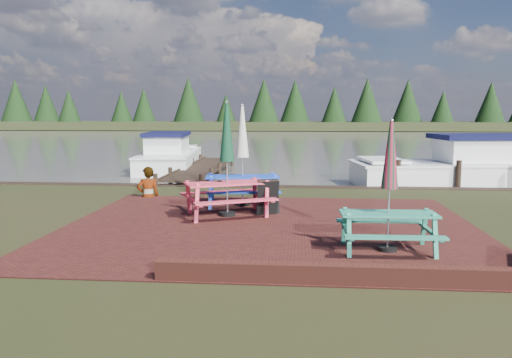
{
  "coord_description": "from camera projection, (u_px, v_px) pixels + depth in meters",
  "views": [
    {
      "loc": [
        0.6,
        -9.69,
        2.5
      ],
      "look_at": [
        -0.34,
        1.46,
        1.0
      ],
      "focal_mm": 35.0,
      "sensor_mm": 36.0,
      "label": 1
    }
  ],
  "objects": [
    {
      "name": "ground",
      "position": [
        267.0,
        238.0,
        9.96
      ],
      "size": [
        120.0,
        120.0,
        0.0
      ],
      "primitive_type": "plane",
      "color": "black",
      "rests_on": "ground"
    },
    {
      "name": "paving",
      "position": [
        270.0,
        227.0,
        10.94
      ],
      "size": [
        9.0,
        7.5,
        0.02
      ],
      "primitive_type": "cube",
      "color": "#3A1612",
      "rests_on": "ground"
    },
    {
      "name": "brick_wall",
      "position": [
        401.0,
        272.0,
        7.37
      ],
      "size": [
        6.21,
        1.79,
        0.3
      ],
      "color": "#4C1E16",
      "rests_on": "ground"
    },
    {
      "name": "water",
      "position": [
        292.0,
        139.0,
        46.5
      ],
      "size": [
        120.0,
        60.0,
        0.02
      ],
      "primitive_type": "cube",
      "color": "#424038",
      "rests_on": "ground"
    },
    {
      "name": "far_treeline",
      "position": [
        295.0,
        107.0,
        74.7
      ],
      "size": [
        120.0,
        10.0,
        8.1
      ],
      "color": "black",
      "rests_on": "ground"
    },
    {
      "name": "picnic_table_teal",
      "position": [
        389.0,
        207.0,
        8.9
      ],
      "size": [
        1.74,
        1.55,
        2.36
      ],
      "rotation": [
        0.0,
        0.0,
        0.03
      ],
      "color": "#2A876C",
      "rests_on": "ground"
    },
    {
      "name": "picnic_table_red",
      "position": [
        227.0,
        177.0,
        11.94
      ],
      "size": [
        2.52,
        2.41,
        2.74
      ],
      "rotation": [
        0.0,
        0.0,
        0.43
      ],
      "color": "#D8374D",
      "rests_on": "ground"
    },
    {
      "name": "picnic_table_blue",
      "position": [
        242.0,
        171.0,
        13.29
      ],
      "size": [
        2.14,
        1.96,
        2.69
      ],
      "rotation": [
        0.0,
        0.0,
        0.13
      ],
      "color": "#193FBC",
      "rests_on": "ground"
    },
    {
      "name": "chalkboard",
      "position": [
        268.0,
        197.0,
        12.19
      ],
      "size": [
        0.57,
        0.66,
        0.85
      ],
      "rotation": [
        0.0,
        0.0,
        0.33
      ],
      "color": "black",
      "rests_on": "ground"
    },
    {
      "name": "jetty",
      "position": [
        202.0,
        168.0,
        21.37
      ],
      "size": [
        1.76,
        9.08,
        1.0
      ],
      "color": "black",
      "rests_on": "ground"
    },
    {
      "name": "boat_jetty",
      "position": [
        170.0,
        157.0,
        23.53
      ],
      "size": [
        2.99,
        6.96,
        1.96
      ],
      "rotation": [
        0.0,
        0.0,
        0.1
      ],
      "color": "white",
      "rests_on": "ground"
    },
    {
      "name": "boat_near",
      "position": [
        464.0,
        169.0,
        18.25
      ],
      "size": [
        8.0,
        3.68,
        2.09
      ],
      "rotation": [
        0.0,
        0.0,
        1.71
      ],
      "color": "white",
      "rests_on": "ground"
    },
    {
      "name": "person",
      "position": [
        147.0,
        167.0,
        14.65
      ],
      "size": [
        0.78,
        0.67,
        1.81
      ],
      "primitive_type": "imported",
      "rotation": [
        0.0,
        0.0,
        3.57
      ],
      "color": "gray",
      "rests_on": "ground"
    }
  ]
}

